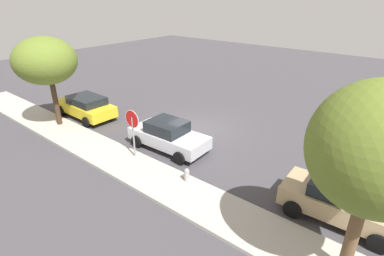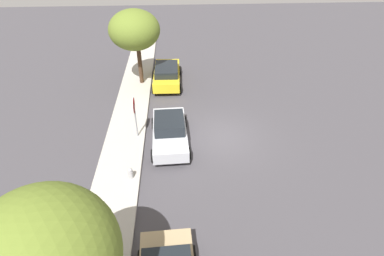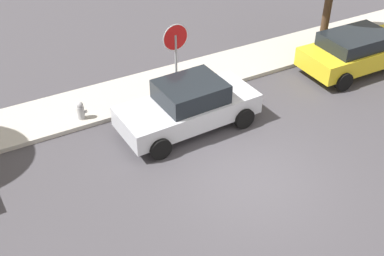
% 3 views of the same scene
% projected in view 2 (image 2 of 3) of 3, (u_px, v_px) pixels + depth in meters
% --- Properties ---
extents(ground_plane, '(60.00, 60.00, 0.00)m').
position_uv_depth(ground_plane, '(221.00, 137.00, 16.45)').
color(ground_plane, '#423F44').
extents(sidewalk_curb, '(32.00, 2.11, 0.14)m').
position_uv_depth(sidewalk_curb, '(125.00, 139.00, 16.16)').
color(sidewalk_curb, '#B2ADA3').
rests_on(sidewalk_curb, ground_plane).
extents(stop_sign, '(0.86, 0.08, 2.48)m').
position_uv_depth(stop_sign, '(135.00, 111.00, 15.41)').
color(stop_sign, gray).
rests_on(stop_sign, ground_plane).
extents(parked_car_silver, '(4.18, 2.07, 1.48)m').
position_uv_depth(parked_car_silver, '(170.00, 131.00, 15.64)').
color(parked_car_silver, silver).
rests_on(parked_car_silver, ground_plane).
extents(parked_car_yellow, '(4.31, 2.05, 1.42)m').
position_uv_depth(parked_car_yellow, '(167.00, 74.00, 21.24)').
color(parked_car_yellow, yellow).
rests_on(parked_car_yellow, ground_plane).
extents(street_tree_near_corner, '(3.33, 3.33, 5.18)m').
position_uv_depth(street_tree_near_corner, '(134.00, 30.00, 19.36)').
color(street_tree_near_corner, '#422D1E').
rests_on(street_tree_near_corner, ground_plane).
extents(fire_hydrant, '(0.30, 0.22, 0.72)m').
position_uv_depth(fire_hydrant, '(131.00, 174.00, 13.57)').
color(fire_hydrant, '#A5A5A8').
rests_on(fire_hydrant, ground_plane).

